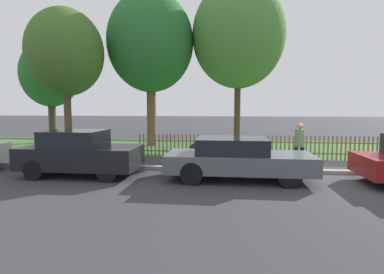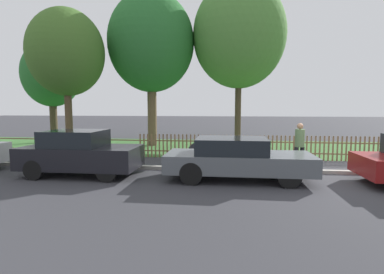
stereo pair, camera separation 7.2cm
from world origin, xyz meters
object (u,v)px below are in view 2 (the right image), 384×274
object	(u,v)px
pedestrian_near_fence	(300,143)
parked_car_black_saloon	(80,153)
tree_nearest_kerb	(52,74)
covered_motorcycle	(211,150)
parked_car_navy_estate	(237,158)
tree_behind_motorcycle	(66,53)
tree_mid_park	(151,43)
tree_far_left	(239,35)

from	to	relation	value
pedestrian_near_fence	parked_car_black_saloon	bearing A→B (deg)	175.49
pedestrian_near_fence	tree_nearest_kerb	bearing A→B (deg)	134.02
covered_motorcycle	tree_nearest_kerb	size ratio (longest dim) A/B	0.28
parked_car_navy_estate	pedestrian_near_fence	distance (m)	3.00
parked_car_black_saloon	tree_behind_motorcycle	size ratio (longest dim) A/B	0.53
tree_mid_park	pedestrian_near_fence	world-z (taller)	tree_mid_park
tree_behind_motorcycle	tree_far_left	distance (m)	9.19
tree_nearest_kerb	tree_far_left	xyz separation A→B (m)	(11.61, -0.56, 1.94)
parked_car_navy_estate	tree_nearest_kerb	distance (m)	14.77
parked_car_navy_estate	tree_behind_motorcycle	world-z (taller)	tree_behind_motorcycle
tree_nearest_kerb	parked_car_black_saloon	bearing A→B (deg)	-54.34
covered_motorcycle	tree_nearest_kerb	bearing A→B (deg)	148.20
tree_far_left	pedestrian_near_fence	bearing A→B (deg)	-72.06
tree_mid_park	tree_far_left	bearing A→B (deg)	5.67
tree_nearest_kerb	tree_far_left	bearing A→B (deg)	-2.78
parked_car_navy_estate	pedestrian_near_fence	world-z (taller)	pedestrian_near_fence
tree_mid_park	tree_far_left	distance (m)	4.94
covered_motorcycle	parked_car_black_saloon	bearing A→B (deg)	-153.10
tree_nearest_kerb	tree_behind_motorcycle	world-z (taller)	tree_behind_motorcycle
tree_mid_park	parked_car_black_saloon	bearing A→B (deg)	-93.17
parked_car_black_saloon	tree_far_left	world-z (taller)	tree_far_left
parked_car_navy_estate	tree_far_left	bearing A→B (deg)	88.09
tree_nearest_kerb	pedestrian_near_fence	xyz separation A→B (m)	(13.64, -6.81, -3.33)
pedestrian_near_fence	tree_behind_motorcycle	bearing A→B (deg)	143.44
parked_car_navy_estate	tree_nearest_kerb	world-z (taller)	tree_nearest_kerb
pedestrian_near_fence	tree_far_left	bearing A→B (deg)	88.50
covered_motorcycle	pedestrian_near_fence	world-z (taller)	pedestrian_near_fence
tree_mid_park	pedestrian_near_fence	bearing A→B (deg)	-39.79
tree_nearest_kerb	tree_far_left	distance (m)	11.79
tree_behind_motorcycle	tree_far_left	size ratio (longest dim) A/B	0.77
tree_mid_park	tree_far_left	xyz separation A→B (m)	(4.89, 0.49, 0.41)
covered_motorcycle	tree_far_left	xyz separation A→B (m)	(1.17, 6.20, 5.59)
covered_motorcycle	parked_car_navy_estate	bearing A→B (deg)	-64.32
parked_car_navy_estate	covered_motorcycle	size ratio (longest dim) A/B	2.44
tree_behind_motorcycle	tree_mid_park	distance (m)	4.55
parked_car_black_saloon	tree_mid_park	world-z (taller)	tree_mid_park
covered_motorcycle	tree_behind_motorcycle	xyz separation A→B (m)	(-7.42, 3.22, 4.29)
parked_car_navy_estate	tree_mid_park	distance (m)	10.33
covered_motorcycle	tree_far_left	bearing A→B (deg)	80.43
parked_car_navy_estate	tree_mid_park	world-z (taller)	tree_mid_park
parked_car_black_saloon	covered_motorcycle	size ratio (longest dim) A/B	2.08
parked_car_black_saloon	parked_car_navy_estate	world-z (taller)	parked_car_black_saloon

